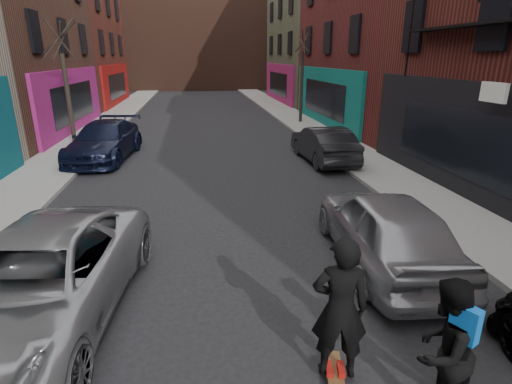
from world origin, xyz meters
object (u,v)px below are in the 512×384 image
object	(u,v)px
tree_right_far	(302,67)
skateboarder	(340,309)
pedestrian	(443,350)
skateboard	(335,374)
parked_right_far	(385,228)
parked_left_end	(104,141)
parked_left_far	(36,283)
parked_right_end	(323,144)
tree_left_far	(65,75)

from	to	relation	value
tree_right_far	skateboarder	distance (m)	22.01
pedestrian	tree_right_far	bearing A→B (deg)	-127.17
skateboard	skateboarder	bearing A→B (deg)	0.00
skateboarder	parked_right_far	bearing A→B (deg)	-112.48
parked_left_end	skateboard	distance (m)	14.42
skateboarder	skateboard	bearing A→B (deg)	-0.00
parked_left_far	skateboarder	world-z (taller)	skateboarder
parked_right_end	pedestrian	bearing A→B (deg)	76.45
parked_right_end	skateboarder	distance (m)	11.98
parked_left_end	parked_left_far	bearing A→B (deg)	-77.15
tree_right_far	parked_right_far	bearing A→B (deg)	-99.29
parked_right_far	tree_right_far	bearing A→B (deg)	-95.07
parked_right_end	skateboard	bearing A→B (deg)	71.04
parked_left_far	parked_right_end	xyz separation A→B (m)	(7.80, 9.64, -0.04)
tree_left_far	parked_left_far	distance (m)	14.03
tree_left_far	pedestrian	world-z (taller)	tree_left_far
parked_right_far	tree_left_far	bearing A→B (deg)	-48.48
tree_right_far	skateboard	size ratio (longest dim) A/B	8.50
pedestrian	skateboard	bearing A→B (deg)	-62.27
tree_left_far	pedestrian	xyz separation A→B (m)	(8.35, -16.00, -2.45)
skateboard	pedestrian	distance (m)	1.52
tree_right_far	pedestrian	distance (m)	22.53
parked_right_far	parked_left_far	bearing A→B (deg)	14.13
tree_left_far	skateboarder	world-z (taller)	tree_left_far
tree_right_far	parked_left_end	distance (m)	13.59
skateboarder	pedestrian	xyz separation A→B (m)	(1.01, -0.72, -0.17)
parked_left_end	parked_right_end	bearing A→B (deg)	-4.68
parked_left_far	parked_right_end	size ratio (longest dim) A/B	1.24
parked_left_far	tree_left_far	bearing A→B (deg)	109.36
tree_left_far	parked_left_end	xyz separation A→B (m)	(1.77, -2.00, -2.60)
parked_left_end	skateboard	world-z (taller)	parked_left_end
parked_right_far	parked_right_end	world-z (taller)	parked_right_far
parked_right_far	parked_right_end	bearing A→B (deg)	-95.11
parked_right_end	skateboard	distance (m)	12.00
parked_left_end	tree_right_far	bearing A→B (deg)	43.67
tree_right_far	parked_left_end	bearing A→B (deg)	-143.04
tree_right_far	parked_left_end	size ratio (longest dim) A/B	1.26
parked_left_far	pedestrian	world-z (taller)	pedestrian
parked_left_end	skateboarder	world-z (taller)	skateboarder
tree_left_far	tree_right_far	distance (m)	13.78
parked_right_far	parked_right_end	size ratio (longest dim) A/B	1.06
parked_right_far	skateboarder	world-z (taller)	skateboarder
parked_right_end	parked_right_far	bearing A→B (deg)	78.50
parked_right_end	skateboarder	xyz separation A→B (m)	(-3.46, -11.47, 0.37)
parked_right_far	parked_right_end	xyz separation A→B (m)	(1.40, 8.52, -0.07)
parked_right_end	skateboarder	bearing A→B (deg)	71.04
skateboarder	tree_left_far	bearing A→B (deg)	-51.86
tree_left_far	pedestrian	bearing A→B (deg)	-62.46
parked_left_end	parked_right_end	xyz separation A→B (m)	(9.03, -1.82, -0.05)
skateboarder	pedestrian	bearing A→B (deg)	156.96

